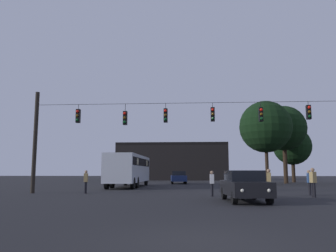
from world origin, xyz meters
The scene contains 14 objects.
ground_plane centered at (0.00, 24.50, 0.00)m, with size 168.00×168.00×0.00m, color black.
overhead_signal_span centered at (-0.05, 15.30, 4.18)m, with size 22.26×0.44×7.07m.
city_bus centered at (-6.08, 24.93, 1.87)m, with size 2.59×11.01×3.00m.
car_near_right centered at (2.47, 9.68, 0.80)m, with size 2.06×4.42×1.52m.
car_far_left centered at (-1.64, 34.11, 0.80)m, with size 2.15×4.45×1.52m.
pedestrian_crossing_left centered at (-7.30, 15.35, 0.87)m, with size 0.29×0.39×1.56m.
pedestrian_crossing_center centered at (4.46, 13.14, 0.91)m, with size 0.32×0.41×1.62m.
pedestrian_crossing_right centered at (6.85, 12.68, 0.95)m, with size 0.31×0.40×1.68m.
pedestrian_near_bus centered at (1.10, 13.17, 0.84)m, with size 0.25×0.36×1.51m.
pedestrian_trailing centered at (7.30, 14.63, 0.88)m, with size 0.30×0.40×1.57m.
corner_building centered at (-3.41, 54.56, 3.23)m, with size 19.30×9.73×6.47m.
tree_left_silhouette centered at (11.67, 35.74, 6.90)m, with size 5.65×5.65×9.75m.
tree_behind_building centered at (14.04, 40.53, 5.00)m, with size 5.24×5.24×7.64m.
tree_right_far centered at (8.52, 31.79, 6.60)m, with size 5.99×5.99×9.61m.
Camera 1 is at (-0.18, -7.37, 1.46)m, focal length 35.94 mm.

